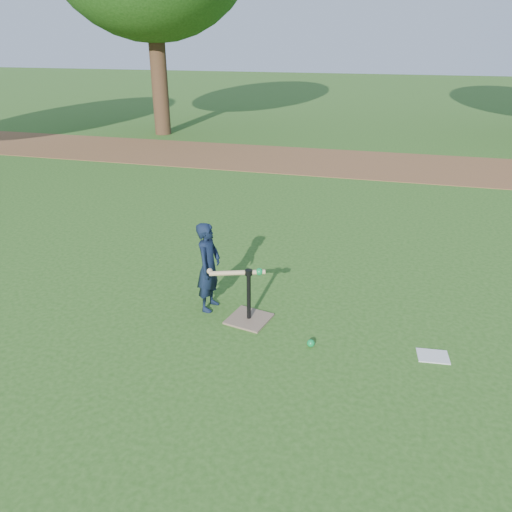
# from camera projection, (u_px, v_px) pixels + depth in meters

# --- Properties ---
(ground) EXTENTS (80.00, 80.00, 0.00)m
(ground) POSITION_uv_depth(u_px,v_px,m) (270.00, 307.00, 5.82)
(ground) COLOR #285116
(ground) RESTS_ON ground
(dirt_strip) EXTENTS (24.00, 3.00, 0.01)m
(dirt_strip) POSITION_uv_depth(u_px,v_px,m) (342.00, 163.00, 12.43)
(dirt_strip) COLOR brown
(dirt_strip) RESTS_ON ground
(child) EXTENTS (0.27, 0.39, 1.05)m
(child) POSITION_uv_depth(u_px,v_px,m) (209.00, 267.00, 5.60)
(child) COLOR black
(child) RESTS_ON ground
(wiffle_ball_ground) EXTENTS (0.08, 0.08, 0.08)m
(wiffle_ball_ground) POSITION_uv_depth(u_px,v_px,m) (311.00, 343.00, 5.07)
(wiffle_ball_ground) COLOR #0C8438
(wiffle_ball_ground) RESTS_ON ground
(clipboard) EXTENTS (0.32, 0.26, 0.01)m
(clipboard) POSITION_uv_depth(u_px,v_px,m) (433.00, 356.00, 4.92)
(clipboard) COLOR silver
(clipboard) RESTS_ON ground
(batting_tee) EXTENTS (0.51, 0.51, 0.61)m
(batting_tee) POSITION_uv_depth(u_px,v_px,m) (249.00, 311.00, 5.52)
(batting_tee) COLOR #7C634E
(batting_tee) RESTS_ON ground
(swing_action) EXTENTS (0.62, 0.25, 0.08)m
(swing_action) POSITION_uv_depth(u_px,v_px,m) (239.00, 272.00, 5.35)
(swing_action) COLOR tan
(swing_action) RESTS_ON ground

